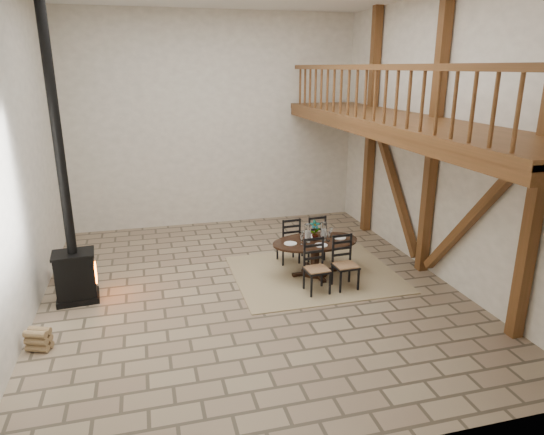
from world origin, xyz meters
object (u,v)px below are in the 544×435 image
object	(u,v)px
wood_stove	(71,237)
log_basket	(72,271)
log_stack	(39,340)
dining_table	(315,255)

from	to	relation	value
wood_stove	log_basket	world-z (taller)	wood_stove
log_basket	log_stack	distance (m)	2.32
dining_table	wood_stove	distance (m)	4.26
wood_stove	log_stack	distance (m)	1.78
dining_table	log_basket	xyz separation A→B (m)	(-4.38, 0.88, -0.22)
dining_table	log_stack	xyz separation A→B (m)	(-4.55, -1.43, -0.24)
wood_stove	log_stack	world-z (taller)	wood_stove
log_basket	log_stack	xyz separation A→B (m)	(-0.17, -2.31, -0.02)
dining_table	log_basket	distance (m)	4.48
wood_stove	log_basket	size ratio (longest dim) A/B	9.88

